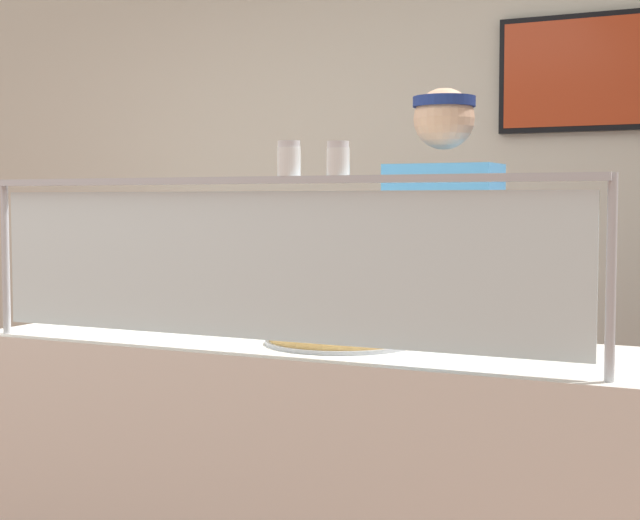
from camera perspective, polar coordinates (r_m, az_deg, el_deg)
name	(u,v)px	position (r m, az deg, el deg)	size (l,w,h in m)	color
shop_rear_unit	(489,204)	(4.71, 10.18, 3.37)	(6.47, 0.13, 2.70)	beige
serving_counter	(305,495)	(2.97, -0.93, -14.04)	(2.07, 0.65, 0.95)	silver
sneeze_guard	(261,244)	(2.60, -3.58, 0.98)	(1.89, 0.06, 0.49)	#B2B5BC
pizza_tray	(340,338)	(2.81, 1.24, -4.74)	(0.45, 0.45, 0.04)	#9EA0A8
pizza_server	(333,331)	(2.79, 0.81, -4.33)	(0.07, 0.28, 0.01)	#ADAFB7
parmesan_shaker	(289,161)	(2.55, -1.90, 6.02)	(0.06, 0.06, 0.10)	white
pepper_flake_shaker	(338,161)	(2.49, 1.10, 6.04)	(0.06, 0.06, 0.09)	white
worker_figure	(443,307)	(3.29, 7.47, -2.86)	(0.41, 0.50, 1.76)	#23232D
prep_shelf	(170,379)	(5.02, -9.05, -7.12)	(0.70, 0.55, 0.89)	#B7BABF
pizza_box_stack	(168,282)	(4.96, -9.20, -1.30)	(0.44, 0.43, 0.14)	silver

